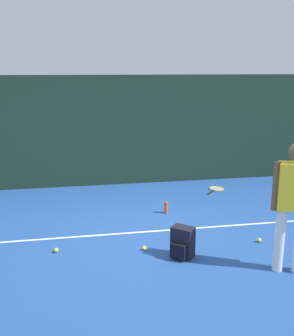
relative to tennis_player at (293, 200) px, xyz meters
name	(u,v)px	position (x,y,z in m)	size (l,w,h in m)	color
ground_plane	(152,235)	(-1.52, 1.44, -0.97)	(12.00, 12.00, 0.00)	#234C93
back_fence	(126,131)	(-1.52, 4.44, 0.25)	(10.00, 0.10, 2.43)	#192D23
court_line	(150,231)	(-1.52, 1.59, -0.96)	(9.00, 0.05, 0.00)	white
tennis_player	(293,200)	(0.00, 0.00, 0.00)	(0.50, 0.34, 1.70)	white
tennis_racket	(216,189)	(0.33, 3.59, -0.95)	(0.55, 0.57, 0.03)	black
backpack	(182,243)	(-1.25, 0.63, -0.76)	(0.38, 0.38, 0.44)	black
tennis_ball_near_player	(259,240)	(0.04, 0.89, -0.93)	(0.07, 0.07, 0.07)	#CCE033
tennis_ball_by_fence	(144,248)	(-1.73, 0.93, -0.93)	(0.07, 0.07, 0.07)	#CCE033
tennis_ball_mid_court	(56,250)	(-2.99, 1.09, -0.93)	(0.07, 0.07, 0.07)	#CCE033
water_bottle	(166,208)	(-1.07, 2.37, -0.86)	(0.07, 0.07, 0.21)	#D84C26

